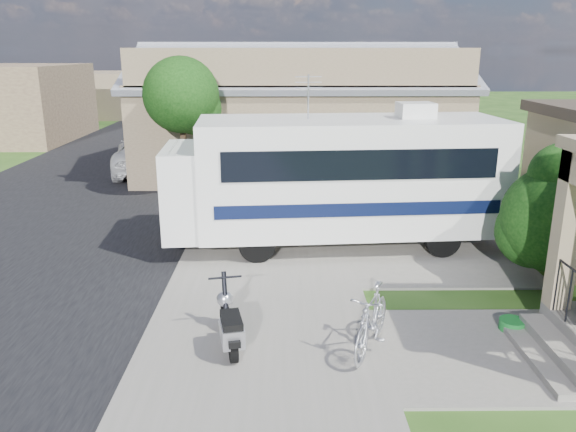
{
  "coord_description": "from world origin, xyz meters",
  "views": [
    {
      "loc": [
        -0.62,
        -9.04,
        4.7
      ],
      "look_at": [
        -0.5,
        2.5,
        1.3
      ],
      "focal_mm": 35.0,
      "sensor_mm": 36.0,
      "label": 1
    }
  ],
  "objects_px": {
    "pickup_truck": "(147,154)",
    "scooter": "(230,324)",
    "garden_hose": "(512,327)",
    "bicycle": "(371,323)",
    "motorhome": "(337,176)",
    "shrub": "(559,214)",
    "van": "(164,126)"
  },
  "relations": [
    {
      "from": "pickup_truck",
      "to": "scooter",
      "type": "bearing_deg",
      "value": 97.02
    },
    {
      "from": "garden_hose",
      "to": "pickup_truck",
      "type": "bearing_deg",
      "value": 124.7
    },
    {
      "from": "bicycle",
      "to": "garden_hose",
      "type": "height_order",
      "value": "bicycle"
    },
    {
      "from": "scooter",
      "to": "pickup_truck",
      "type": "height_order",
      "value": "pickup_truck"
    },
    {
      "from": "motorhome",
      "to": "scooter",
      "type": "distance_m",
      "value": 5.8
    },
    {
      "from": "motorhome",
      "to": "shrub",
      "type": "xyz_separation_m",
      "value": [
        4.28,
        -2.5,
        -0.25
      ]
    },
    {
      "from": "motorhome",
      "to": "scooter",
      "type": "xyz_separation_m",
      "value": [
        -2.19,
        -5.21,
        -1.31
      ]
    },
    {
      "from": "scooter",
      "to": "van",
      "type": "bearing_deg",
      "value": 92.33
    },
    {
      "from": "motorhome",
      "to": "pickup_truck",
      "type": "relative_size",
      "value": 1.57
    },
    {
      "from": "motorhome",
      "to": "scooter",
      "type": "bearing_deg",
      "value": -116.99
    },
    {
      "from": "van",
      "to": "garden_hose",
      "type": "bearing_deg",
      "value": -63.85
    },
    {
      "from": "scooter",
      "to": "shrub",
      "type": "bearing_deg",
      "value": 10.95
    },
    {
      "from": "pickup_truck",
      "to": "garden_hose",
      "type": "distance_m",
      "value": 16.6
    },
    {
      "from": "scooter",
      "to": "van",
      "type": "xyz_separation_m",
      "value": [
        -5.29,
        21.18,
        0.49
      ]
    },
    {
      "from": "motorhome",
      "to": "garden_hose",
      "type": "xyz_separation_m",
      "value": [
        2.65,
        -4.63,
        -1.68
      ]
    },
    {
      "from": "motorhome",
      "to": "shrub",
      "type": "height_order",
      "value": "motorhome"
    },
    {
      "from": "pickup_truck",
      "to": "van",
      "type": "distance_m",
      "value": 7.0
    },
    {
      "from": "pickup_truck",
      "to": "van",
      "type": "bearing_deg",
      "value": -95.26
    },
    {
      "from": "van",
      "to": "garden_hose",
      "type": "xyz_separation_m",
      "value": [
        10.14,
        -20.6,
        -0.86
      ]
    },
    {
      "from": "motorhome",
      "to": "pickup_truck",
      "type": "xyz_separation_m",
      "value": [
        -6.8,
        9.01,
        -1.05
      ]
    },
    {
      "from": "bicycle",
      "to": "van",
      "type": "bearing_deg",
      "value": 133.91
    },
    {
      "from": "pickup_truck",
      "to": "bicycle",
      "type": "bearing_deg",
      "value": 104.75
    },
    {
      "from": "shrub",
      "to": "scooter",
      "type": "relative_size",
      "value": 1.88
    },
    {
      "from": "motorhome",
      "to": "garden_hose",
      "type": "bearing_deg",
      "value": -64.39
    },
    {
      "from": "shrub",
      "to": "van",
      "type": "bearing_deg",
      "value": 122.5
    },
    {
      "from": "shrub",
      "to": "garden_hose",
      "type": "height_order",
      "value": "shrub"
    },
    {
      "from": "scooter",
      "to": "garden_hose",
      "type": "distance_m",
      "value": 4.89
    },
    {
      "from": "bicycle",
      "to": "van",
      "type": "distance_m",
      "value": 22.58
    },
    {
      "from": "scooter",
      "to": "van",
      "type": "height_order",
      "value": "van"
    },
    {
      "from": "garden_hose",
      "to": "motorhome",
      "type": "bearing_deg",
      "value": 119.77
    },
    {
      "from": "bicycle",
      "to": "pickup_truck",
      "type": "distance_m",
      "value": 15.88
    },
    {
      "from": "shrub",
      "to": "bicycle",
      "type": "bearing_deg",
      "value": -146.36
    }
  ]
}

